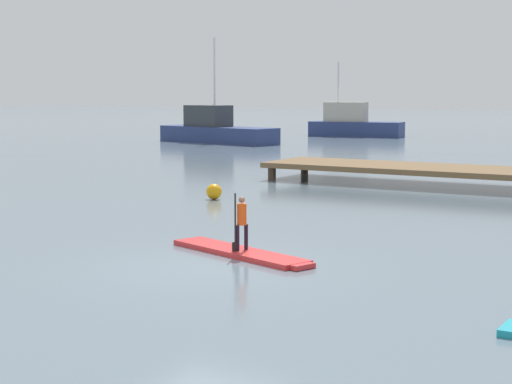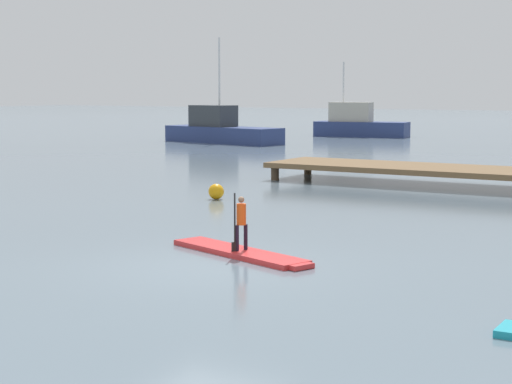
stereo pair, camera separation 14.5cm
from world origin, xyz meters
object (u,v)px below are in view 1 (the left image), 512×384
fishing_boat_green_midground (216,130)px  mooring_buoy_near (214,192)px  motor_boat_small_navy (353,124)px  paddler_child_solo (241,220)px  paddleboard_near (241,253)px

fishing_boat_green_midground → mooring_buoy_near: size_ratio=18.25×
fishing_boat_green_midground → mooring_buoy_near: 26.63m
fishing_boat_green_midground → motor_boat_small_navy: fishing_boat_green_midground is taller
fishing_boat_green_midground → mooring_buoy_near: bearing=-56.6°
paddler_child_solo → motor_boat_small_navy: (-15.48, 39.42, 0.18)m
paddler_child_solo → mooring_buoy_near: paddler_child_solo is taller
paddleboard_near → fishing_boat_green_midground: bearing=124.3°
paddleboard_near → mooring_buoy_near: (-5.09, 6.71, 0.18)m
fishing_boat_green_midground → paddleboard_near: bearing=-55.7°
paddleboard_near → motor_boat_small_navy: motor_boat_small_navy is taller
mooring_buoy_near → motor_boat_small_navy: bearing=107.6°
paddler_child_solo → mooring_buoy_near: 8.45m
paddleboard_near → mooring_buoy_near: 8.43m
paddler_child_solo → mooring_buoy_near: size_ratio=2.46×
motor_boat_small_navy → mooring_buoy_near: (10.38, -32.69, -0.63)m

